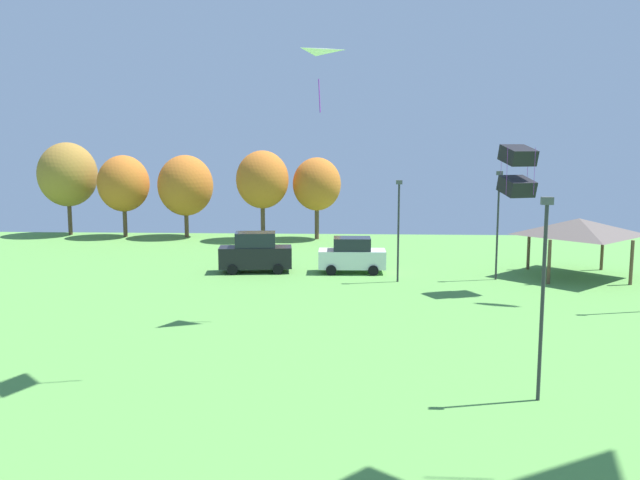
{
  "coord_description": "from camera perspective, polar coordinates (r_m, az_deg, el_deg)",
  "views": [
    {
      "loc": [
        -0.4,
        -0.38,
        8.14
      ],
      "look_at": [
        -1.09,
        14.1,
        6.05
      ],
      "focal_mm": 38.0,
      "sensor_mm": 36.0,
      "label": 1
    }
  ],
  "objects": [
    {
      "name": "kite_flying_2",
      "position": [
        31.91,
        -0.34,
        14.11
      ],
      "size": [
        1.81,
        1.54,
        2.14
      ],
      "color": "white"
    },
    {
      "name": "kite_flying_5",
      "position": [
        38.06,
        16.29,
        5.61
      ],
      "size": [
        1.99,
        2.08,
        2.84
      ],
      "color": "black"
    },
    {
      "name": "parked_car_leftmost",
      "position": [
        43.01,
        -5.45,
        -1.08
      ],
      "size": [
        4.71,
        2.31,
        2.55
      ],
      "rotation": [
        0.0,
        0.0,
        0.11
      ],
      "color": "black",
      "rests_on": "ground"
    },
    {
      "name": "parked_car_second_from_left",
      "position": [
        42.71,
        2.71,
        -1.29
      ],
      "size": [
        4.23,
        2.08,
        2.25
      ],
      "rotation": [
        0.0,
        0.0,
        0.02
      ],
      "color": "silver",
      "rests_on": "ground"
    },
    {
      "name": "park_pavilion",
      "position": [
        44.03,
        20.95,
        1.04
      ],
      "size": [
        6.06,
        5.99,
        3.6
      ],
      "color": "brown",
      "rests_on": "ground"
    },
    {
      "name": "light_post_1",
      "position": [
        22.24,
        18.27,
        -3.87
      ],
      "size": [
        0.36,
        0.2,
        6.5
      ],
      "color": "#2D2D33",
      "rests_on": "ground"
    },
    {
      "name": "light_post_2",
      "position": [
        39.8,
        6.63,
        1.29
      ],
      "size": [
        0.36,
        0.2,
        6.0
      ],
      "color": "#2D2D33",
      "rests_on": "ground"
    },
    {
      "name": "light_post_3",
      "position": [
        41.5,
        14.75,
        1.71
      ],
      "size": [
        0.36,
        0.2,
        6.5
      ],
      "color": "#2D2D33",
      "rests_on": "ground"
    },
    {
      "name": "treeline_tree_0",
      "position": [
        64.04,
        -20.49,
        5.18
      ],
      "size": [
        5.13,
        5.13,
        8.19
      ],
      "color": "brown",
      "rests_on": "ground"
    },
    {
      "name": "treeline_tree_1",
      "position": [
        61.14,
        -16.22,
        4.58
      ],
      "size": [
        4.43,
        4.43,
        7.09
      ],
      "color": "brown",
      "rests_on": "ground"
    },
    {
      "name": "treeline_tree_2",
      "position": [
        59.69,
        -11.26,
        4.52
      ],
      "size": [
        4.75,
        4.75,
        7.11
      ],
      "color": "brown",
      "rests_on": "ground"
    },
    {
      "name": "treeline_tree_3",
      "position": [
        56.96,
        -4.87,
        5.08
      ],
      "size": [
        4.4,
        4.4,
        7.52
      ],
      "color": "brown",
      "rests_on": "ground"
    },
    {
      "name": "treeline_tree_4",
      "position": [
        57.3,
        -0.27,
        4.72
      ],
      "size": [
        4.07,
        4.07,
        6.93
      ],
      "color": "brown",
      "rests_on": "ground"
    }
  ]
}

